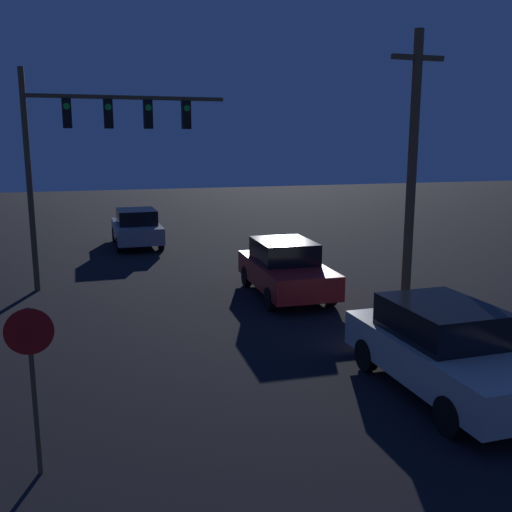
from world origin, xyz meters
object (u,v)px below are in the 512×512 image
(car_far, at_px, (137,227))
(stop_sign, at_px, (32,362))
(car_mid, at_px, (285,268))
(utility_pole, at_px, (412,163))
(car_near, at_px, (445,349))
(traffic_signal_mast, at_px, (92,137))

(car_far, height_order, stop_sign, stop_sign)
(car_mid, distance_m, utility_pole, 4.90)
(car_mid, bearing_deg, stop_sign, 52.86)
(car_mid, xyz_separation_m, stop_sign, (-6.72, -8.13, 0.85))
(car_near, distance_m, traffic_signal_mast, 12.55)
(car_near, xyz_separation_m, traffic_signal_mast, (-5.91, 10.33, 3.98))
(traffic_signal_mast, bearing_deg, car_mid, -27.70)
(car_near, relative_size, traffic_signal_mast, 0.66)
(car_far, xyz_separation_m, stop_sign, (-3.20, -18.19, 0.85))
(car_near, relative_size, stop_sign, 1.84)
(stop_sign, bearing_deg, car_mid, 50.41)
(car_mid, height_order, stop_sign, stop_sign)
(car_mid, relative_size, stop_sign, 1.87)
(car_mid, xyz_separation_m, car_far, (-3.52, 10.07, 0.00))
(stop_sign, relative_size, utility_pole, 0.32)
(car_mid, xyz_separation_m, traffic_signal_mast, (-5.46, 2.87, 3.98))
(utility_pole, bearing_deg, car_mid, 160.16)
(car_far, bearing_deg, stop_sign, -100.02)
(car_far, xyz_separation_m, utility_pole, (7.01, -11.32, 3.21))
(car_near, height_order, car_far, same)
(traffic_signal_mast, relative_size, stop_sign, 2.79)
(car_far, distance_m, traffic_signal_mast, 8.45)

